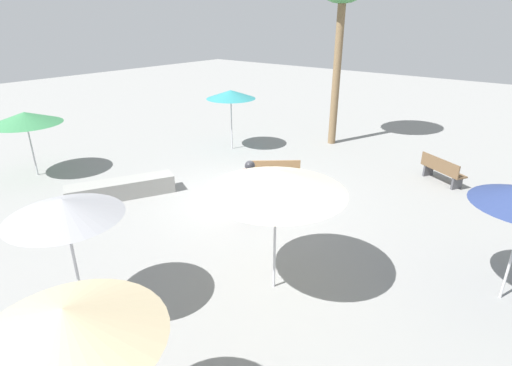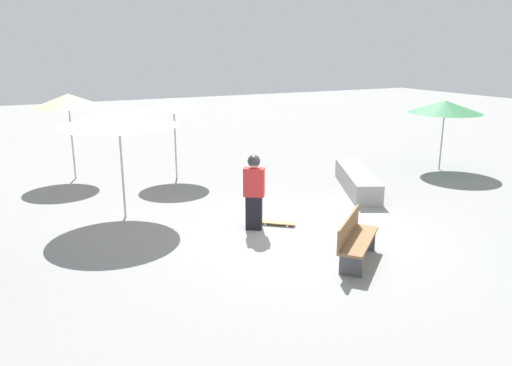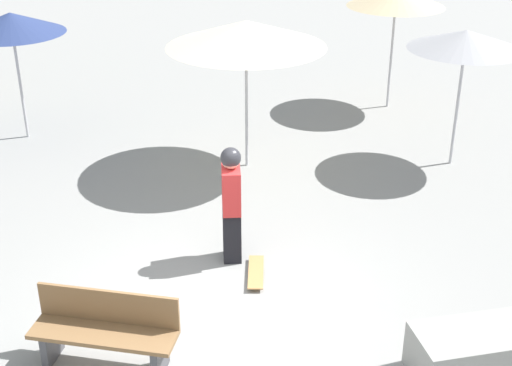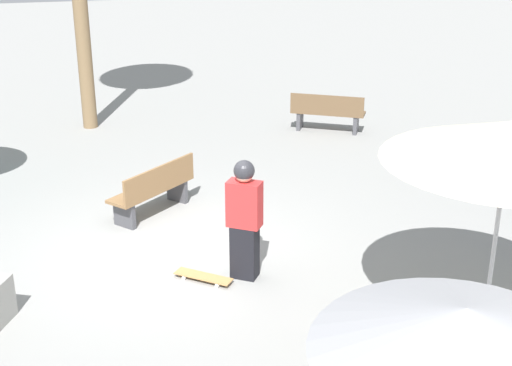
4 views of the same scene
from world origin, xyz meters
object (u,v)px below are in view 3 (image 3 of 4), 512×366
skateboard (256,272)px  shade_umbrella_cream (246,34)px  shade_umbrella_navy (11,23)px  skater_main (231,201)px  shade_umbrella_grey (466,40)px  bench_far (105,331)px

skateboard → shade_umbrella_cream: 4.24m
skateboard → shade_umbrella_navy: 6.95m
skater_main → shade_umbrella_navy: 6.20m
shade_umbrella_grey → shade_umbrella_navy: shade_umbrella_navy is taller
skater_main → shade_umbrella_cream: 3.44m
skater_main → shade_umbrella_grey: bearing=126.1°
skateboard → shade_umbrella_cream: bearing=-176.3°
bench_far → shade_umbrella_cream: 5.81m
shade_umbrella_cream → bench_far: bearing=-144.0°
bench_far → shade_umbrella_navy: 7.41m
skater_main → shade_umbrella_navy: size_ratio=0.69×
skateboard → shade_umbrella_navy: (-0.43, 6.59, 2.16)m
skater_main → skateboard: skater_main is taller
bench_far → shade_umbrella_navy: bearing=-56.0°
shade_umbrella_navy → bench_far: bearing=-105.5°
skateboard → shade_umbrella_navy: shade_umbrella_navy is taller
shade_umbrella_cream → shade_umbrella_navy: bearing=124.2°
shade_umbrella_cream → shade_umbrella_grey: shade_umbrella_cream is taller
bench_far → shade_umbrella_cream: shade_umbrella_cream is taller
skater_main → shade_umbrella_grey: 5.14m
shade_umbrella_cream → shade_umbrella_navy: size_ratio=1.11×
skateboard → bench_far: 2.40m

